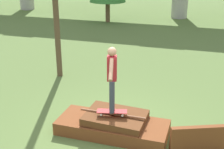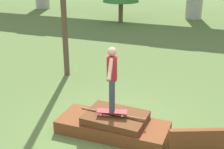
# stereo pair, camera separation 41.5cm
# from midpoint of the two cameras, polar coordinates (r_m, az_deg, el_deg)

# --- Properties ---
(ground_plane) EXTENTS (80.00, 80.00, 0.00)m
(ground_plane) POSITION_cam_midpoint_polar(r_m,az_deg,el_deg) (7.99, 1.63, -10.67)
(ground_plane) COLOR #567038
(scrap_pile) EXTENTS (2.76, 1.17, 0.57)m
(scrap_pile) POSITION_cam_midpoint_polar(r_m,az_deg,el_deg) (7.88, 1.78, -9.25)
(scrap_pile) COLOR brown
(scrap_pile) RESTS_ON ground_plane
(scrap_plank_loose) EXTENTS (1.25, 0.62, 0.63)m
(scrap_plank_loose) POSITION_cam_midpoint_polar(r_m,az_deg,el_deg) (7.39, 17.00, -11.73)
(scrap_plank_loose) COLOR brown
(scrap_plank_loose) RESTS_ON ground_plane
(skateboard) EXTENTS (0.77, 0.40, 0.09)m
(skateboard) POSITION_cam_midpoint_polar(r_m,az_deg,el_deg) (7.61, 1.57, -6.79)
(skateboard) COLOR maroon
(skateboard) RESTS_ON scrap_pile
(skater) EXTENTS (0.37, 1.18, 1.61)m
(skater) POSITION_cam_midpoint_polar(r_m,az_deg,el_deg) (7.22, 1.65, -0.17)
(skater) COLOR #383D4C
(skater) RESTS_ON skateboard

